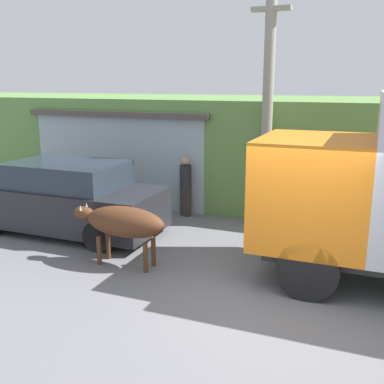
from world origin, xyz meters
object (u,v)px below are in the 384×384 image
pedestrian_on_hill (186,184)px  utility_pole (268,104)px  brown_cow (123,222)px  parked_suv (65,198)px

pedestrian_on_hill → utility_pole: 2.98m
brown_cow → parked_suv: (-2.30, 1.27, -0.06)m
parked_suv → pedestrian_on_hill: (2.15, 2.25, 0.06)m
pedestrian_on_hill → utility_pole: size_ratio=0.27×
brown_cow → utility_pole: bearing=66.5°
brown_cow → parked_suv: parked_suv is taller
brown_cow → utility_pole: size_ratio=0.34×
parked_suv → utility_pole: bearing=23.3°
pedestrian_on_hill → brown_cow: bearing=113.8°
parked_suv → pedestrian_on_hill: 3.11m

